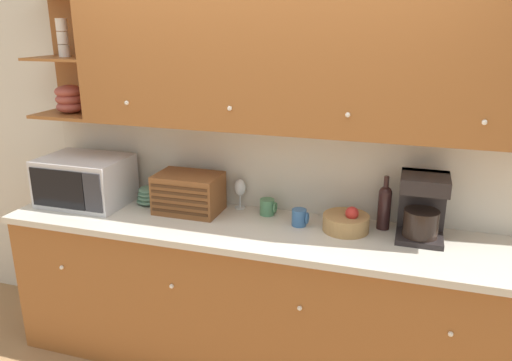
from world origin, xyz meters
TOP-DOWN VIEW (x-y plane):
  - ground_plane at (0.00, 0.00)m, footprint 24.00×24.00m
  - wall_back at (0.00, 0.03)m, footprint 5.38×0.06m
  - counter_unit at (0.00, -0.31)m, footprint 3.00×0.66m
  - backsplash_panel at (0.00, -0.01)m, footprint 2.98×0.01m
  - upper_cabinets at (0.16, -0.17)m, footprint 2.98×0.36m
  - microwave at (-1.15, -0.28)m, footprint 0.54×0.41m
  - bowl_stack_on_counter at (-0.75, -0.17)m, footprint 0.16×0.16m
  - bread_box at (-0.44, -0.21)m, footprint 0.40×0.28m
  - wine_glass at (-0.16, -0.06)m, footprint 0.07×0.07m
  - mug_blue_second at (0.04, -0.12)m, footprint 0.10×0.09m
  - mug at (0.27, -0.23)m, footprint 0.10×0.09m
  - fruit_basket at (0.54, -0.22)m, footprint 0.26×0.26m
  - wine_bottle at (0.74, -0.12)m, footprint 0.07×0.07m
  - coffee_maker at (0.94, -0.19)m, footprint 0.25×0.25m

SIDE VIEW (x-z plane):
  - ground_plane at x=0.00m, z-range 0.00..0.00m
  - counter_unit at x=0.00m, z-range 0.00..0.95m
  - mug at x=0.27m, z-range 0.94..1.04m
  - mug_blue_second at x=0.04m, z-range 0.94..1.04m
  - fruit_basket at x=0.54m, z-range 0.92..1.07m
  - bowl_stack_on_counter at x=-0.75m, z-range 0.94..1.06m
  - bread_box at x=-0.44m, z-range 0.94..1.19m
  - wine_glass at x=-0.16m, z-range 0.98..1.18m
  - wine_bottle at x=0.74m, z-range 0.93..1.24m
  - microwave at x=-1.15m, z-range 0.94..1.25m
  - coffee_maker at x=0.94m, z-range 0.94..1.31m
  - backsplash_panel at x=0.00m, z-range 0.94..1.50m
  - wall_back at x=0.00m, z-range 0.00..2.60m
  - upper_cabinets at x=0.16m, z-range 1.50..2.26m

